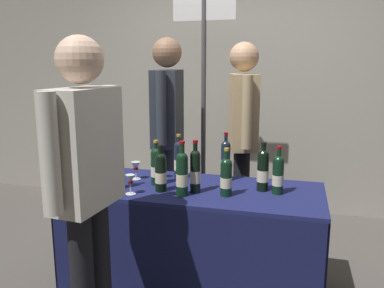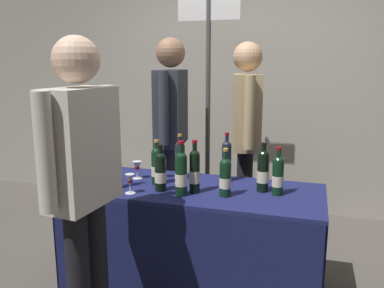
% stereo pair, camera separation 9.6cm
% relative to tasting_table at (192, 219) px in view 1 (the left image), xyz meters
% --- Properties ---
extents(ground_plane, '(12.00, 12.00, 0.00)m').
position_rel_tasting_table_xyz_m(ground_plane, '(0.00, 0.00, -0.51)').
color(ground_plane, '#514C47').
extents(back_partition, '(7.62, 0.12, 2.96)m').
position_rel_tasting_table_xyz_m(back_partition, '(0.00, 1.80, 0.96)').
color(back_partition, '#9E998E').
rests_on(back_partition, ground_plane).
extents(tasting_table, '(1.74, 0.70, 0.74)m').
position_rel_tasting_table_xyz_m(tasting_table, '(0.00, 0.00, 0.00)').
color(tasting_table, '#191E51').
rests_on(tasting_table, ground_plane).
extents(featured_wine_bottle, '(0.07, 0.07, 0.35)m').
position_rel_tasting_table_xyz_m(featured_wine_bottle, '(0.19, 0.22, 0.38)').
color(featured_wine_bottle, '#192333').
rests_on(featured_wine_bottle, tasting_table).
extents(display_bottle_0, '(0.08, 0.08, 0.35)m').
position_rel_tasting_table_xyz_m(display_bottle_0, '(-0.02, -0.17, 0.38)').
color(display_bottle_0, black).
rests_on(display_bottle_0, tasting_table).
extents(display_bottle_1, '(0.07, 0.07, 0.33)m').
position_rel_tasting_table_xyz_m(display_bottle_1, '(-0.15, 0.19, 0.37)').
color(display_bottle_1, '#192333').
rests_on(display_bottle_1, tasting_table).
extents(display_bottle_2, '(0.08, 0.08, 0.31)m').
position_rel_tasting_table_xyz_m(display_bottle_2, '(-0.18, -0.13, 0.36)').
color(display_bottle_2, black).
rests_on(display_bottle_2, tasting_table).
extents(display_bottle_3, '(0.07, 0.07, 0.31)m').
position_rel_tasting_table_xyz_m(display_bottle_3, '(0.25, -0.11, 0.35)').
color(display_bottle_3, black).
rests_on(display_bottle_3, tasting_table).
extents(display_bottle_4, '(0.08, 0.08, 0.33)m').
position_rel_tasting_table_xyz_m(display_bottle_4, '(0.47, 0.06, 0.37)').
color(display_bottle_4, black).
rests_on(display_bottle_4, tasting_table).
extents(display_bottle_5, '(0.08, 0.08, 0.31)m').
position_rel_tasting_table_xyz_m(display_bottle_5, '(-0.26, 0.01, 0.36)').
color(display_bottle_5, black).
rests_on(display_bottle_5, tasting_table).
extents(display_bottle_6, '(0.07, 0.07, 0.36)m').
position_rel_tasting_table_xyz_m(display_bottle_6, '(-0.48, -0.16, 0.38)').
color(display_bottle_6, '#38230F').
rests_on(display_bottle_6, tasting_table).
extents(display_bottle_7, '(0.07, 0.07, 0.35)m').
position_rel_tasting_table_xyz_m(display_bottle_7, '(0.05, -0.10, 0.38)').
color(display_bottle_7, black).
rests_on(display_bottle_7, tasting_table).
extents(display_bottle_8, '(0.07, 0.07, 0.31)m').
position_rel_tasting_table_xyz_m(display_bottle_8, '(0.57, 0.02, 0.36)').
color(display_bottle_8, black).
rests_on(display_bottle_8, tasting_table).
extents(wine_glass_near_vendor, '(0.06, 0.06, 0.12)m').
position_rel_tasting_table_xyz_m(wine_glass_near_vendor, '(-0.28, 0.16, 0.31)').
color(wine_glass_near_vendor, silver).
rests_on(wine_glass_near_vendor, tasting_table).
extents(wine_glass_mid, '(0.07, 0.07, 0.13)m').
position_rel_tasting_table_xyz_m(wine_glass_mid, '(-0.34, -0.24, 0.32)').
color(wine_glass_mid, silver).
rests_on(wine_glass_mid, tasting_table).
extents(wine_glass_near_taster, '(0.07, 0.07, 0.13)m').
position_rel_tasting_table_xyz_m(wine_glass_near_taster, '(-0.44, 0.08, 0.32)').
color(wine_glass_near_taster, silver).
rests_on(wine_glass_near_taster, tasting_table).
extents(flower_vase, '(0.08, 0.08, 0.41)m').
position_rel_tasting_table_xyz_m(flower_vase, '(-0.69, -0.18, 0.37)').
color(flower_vase, silver).
rests_on(flower_vase, tasting_table).
extents(vendor_presenter, '(0.31, 0.60, 1.74)m').
position_rel_tasting_table_xyz_m(vendor_presenter, '(0.22, 0.80, 0.54)').
color(vendor_presenter, black).
rests_on(vendor_presenter, ground_plane).
extents(vendor_assistant, '(0.28, 0.63, 1.78)m').
position_rel_tasting_table_xyz_m(vendor_assistant, '(-0.40, 0.68, 0.57)').
color(vendor_assistant, '#2D3347').
rests_on(vendor_assistant, ground_plane).
extents(taster_foreground_right, '(0.24, 0.58, 1.70)m').
position_rel_tasting_table_xyz_m(taster_foreground_right, '(-0.35, -0.75, 0.51)').
color(taster_foreground_right, black).
rests_on(taster_foreground_right, ground_plane).
extents(booth_signpost, '(0.57, 0.04, 2.15)m').
position_rel_tasting_table_xyz_m(booth_signpost, '(-0.18, 1.07, 0.83)').
color(booth_signpost, '#47474C').
rests_on(booth_signpost, ground_plane).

